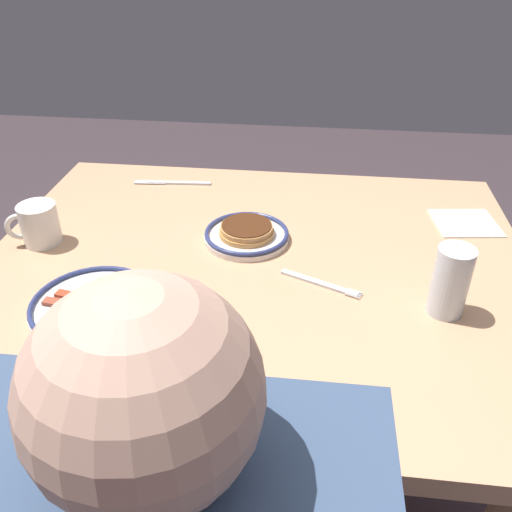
{
  "coord_description": "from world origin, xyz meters",
  "views": [
    {
      "loc": [
        -0.12,
        0.98,
        1.39
      ],
      "look_at": [
        -0.0,
        0.01,
        0.76
      ],
      "focal_mm": 37.64,
      "sensor_mm": 36.0,
      "label": 1
    }
  ],
  "objects_px": {
    "paper_napkin": "(465,223)",
    "butter_knife": "(173,183)",
    "plate_near_main": "(247,234)",
    "coffee_mug": "(38,224)",
    "drinking_glass": "(450,284)",
    "fork_near": "(321,283)",
    "plate_center_pancakes": "(93,304)"
  },
  "relations": [
    {
      "from": "plate_center_pancakes",
      "to": "paper_napkin",
      "type": "bearing_deg",
      "value": -151.09
    },
    {
      "from": "paper_napkin",
      "to": "fork_near",
      "type": "xyz_separation_m",
      "value": [
        0.35,
        0.3,
        0.0
      ]
    },
    {
      "from": "paper_napkin",
      "to": "fork_near",
      "type": "bearing_deg",
      "value": 40.51
    },
    {
      "from": "plate_center_pancakes",
      "to": "butter_knife",
      "type": "bearing_deg",
      "value": -91.0
    },
    {
      "from": "coffee_mug",
      "to": "plate_center_pancakes",
      "type": "bearing_deg",
      "value": 132.93
    },
    {
      "from": "plate_near_main",
      "to": "butter_knife",
      "type": "relative_size",
      "value": 0.91
    },
    {
      "from": "plate_near_main",
      "to": "drinking_glass",
      "type": "relative_size",
      "value": 1.41
    },
    {
      "from": "plate_near_main",
      "to": "paper_napkin",
      "type": "xyz_separation_m",
      "value": [
        -0.53,
        -0.14,
        -0.01
      ]
    },
    {
      "from": "fork_near",
      "to": "butter_knife",
      "type": "distance_m",
      "value": 0.62
    },
    {
      "from": "coffee_mug",
      "to": "butter_knife",
      "type": "distance_m",
      "value": 0.42
    },
    {
      "from": "drinking_glass",
      "to": "butter_knife",
      "type": "relative_size",
      "value": 0.64
    },
    {
      "from": "paper_napkin",
      "to": "butter_knife",
      "type": "distance_m",
      "value": 0.79
    },
    {
      "from": "drinking_glass",
      "to": "fork_near",
      "type": "distance_m",
      "value": 0.25
    },
    {
      "from": "paper_napkin",
      "to": "butter_knife",
      "type": "bearing_deg",
      "value": -10.27
    },
    {
      "from": "plate_center_pancakes",
      "to": "paper_napkin",
      "type": "relative_size",
      "value": 1.64
    },
    {
      "from": "plate_center_pancakes",
      "to": "coffee_mug",
      "type": "xyz_separation_m",
      "value": [
        0.21,
        -0.23,
        0.04
      ]
    },
    {
      "from": "plate_center_pancakes",
      "to": "drinking_glass",
      "type": "bearing_deg",
      "value": -173.61
    },
    {
      "from": "drinking_glass",
      "to": "paper_napkin",
      "type": "distance_m",
      "value": 0.38
    },
    {
      "from": "coffee_mug",
      "to": "paper_napkin",
      "type": "height_order",
      "value": "coffee_mug"
    },
    {
      "from": "coffee_mug",
      "to": "fork_near",
      "type": "height_order",
      "value": "coffee_mug"
    },
    {
      "from": "plate_near_main",
      "to": "butter_knife",
      "type": "bearing_deg",
      "value": -48.34
    },
    {
      "from": "paper_napkin",
      "to": "plate_near_main",
      "type": "bearing_deg",
      "value": 14.8
    },
    {
      "from": "plate_center_pancakes",
      "to": "plate_near_main",
      "type": "bearing_deg",
      "value": -131.3
    },
    {
      "from": "coffee_mug",
      "to": "drinking_glass",
      "type": "distance_m",
      "value": 0.9
    },
    {
      "from": "plate_center_pancakes",
      "to": "butter_knife",
      "type": "xyz_separation_m",
      "value": [
        -0.01,
        -0.58,
        -0.01
      ]
    },
    {
      "from": "plate_near_main",
      "to": "coffee_mug",
      "type": "bearing_deg",
      "value": 8.08
    },
    {
      "from": "drinking_glass",
      "to": "fork_near",
      "type": "height_order",
      "value": "drinking_glass"
    },
    {
      "from": "drinking_glass",
      "to": "butter_knife",
      "type": "bearing_deg",
      "value": -37.01
    },
    {
      "from": "fork_near",
      "to": "drinking_glass",
      "type": "bearing_deg",
      "value": 166.04
    },
    {
      "from": "butter_knife",
      "to": "paper_napkin",
      "type": "bearing_deg",
      "value": 169.73
    },
    {
      "from": "plate_center_pancakes",
      "to": "drinking_glass",
      "type": "distance_m",
      "value": 0.68
    },
    {
      "from": "plate_near_main",
      "to": "paper_napkin",
      "type": "bearing_deg",
      "value": -165.2
    }
  ]
}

